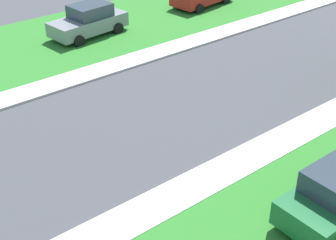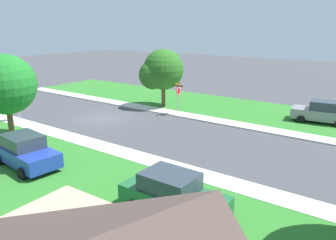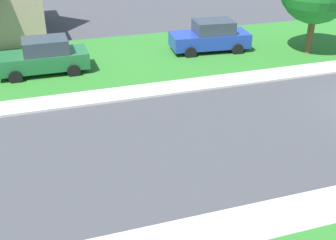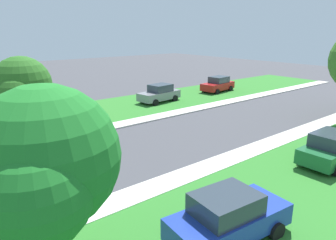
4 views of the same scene
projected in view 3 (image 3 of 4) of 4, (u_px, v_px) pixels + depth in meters
The scene contains 4 objects.
sidewalk_east at pixel (76, 100), 18.43m from camera, with size 1.40×56.00×0.10m, color beige.
lawn_east at pixel (64, 64), 22.41m from camera, with size 8.00×56.00×0.08m, color #2D7528.
car_green_kerbside_mid at pixel (43, 57), 20.90m from camera, with size 2.05×4.30×1.76m.
car_blue_across_road at pixel (211, 36), 23.98m from camera, with size 2.35×4.45×1.76m.
Camera 3 is at (-12.48, 13.49, 7.68)m, focal length 46.36 mm.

